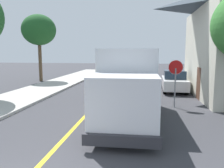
{
  "coord_description": "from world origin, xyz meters",
  "views": [
    {
      "loc": [
        2.76,
        -3.86,
        3.05
      ],
      "look_at": [
        1.12,
        7.74,
        1.4
      ],
      "focal_mm": 35.79,
      "sensor_mm": 36.0,
      "label": 1
    }
  ],
  "objects_px": {
    "box_truck": "(129,81)",
    "stop_sign": "(175,74)",
    "parked_car_near": "(134,84)",
    "parked_car_far": "(139,71)",
    "parked_car_mid": "(134,76)",
    "street_tree_down_block": "(39,30)",
    "parked_car_furthest": "(137,68)",
    "parked_van_across": "(174,81)"
  },
  "relations": [
    {
      "from": "street_tree_down_block",
      "to": "stop_sign",
      "type": "bearing_deg",
      "value": -38.09
    },
    {
      "from": "stop_sign",
      "to": "street_tree_down_block",
      "type": "height_order",
      "value": "street_tree_down_block"
    },
    {
      "from": "parked_car_near",
      "to": "street_tree_down_block",
      "type": "xyz_separation_m",
      "value": [
        -10.28,
        6.5,
        4.59
      ]
    },
    {
      "from": "box_truck",
      "to": "street_tree_down_block",
      "type": "distance_m",
      "value": 16.51
    },
    {
      "from": "parked_car_near",
      "to": "box_truck",
      "type": "bearing_deg",
      "value": -90.0
    },
    {
      "from": "parked_van_across",
      "to": "stop_sign",
      "type": "bearing_deg",
      "value": -97.08
    },
    {
      "from": "box_truck",
      "to": "parked_car_mid",
      "type": "height_order",
      "value": "box_truck"
    },
    {
      "from": "parked_car_mid",
      "to": "parked_car_far",
      "type": "relative_size",
      "value": 1.0
    },
    {
      "from": "box_truck",
      "to": "stop_sign",
      "type": "height_order",
      "value": "box_truck"
    },
    {
      "from": "parked_car_mid",
      "to": "parked_van_across",
      "type": "bearing_deg",
      "value": -48.97
    },
    {
      "from": "parked_van_across",
      "to": "stop_sign",
      "type": "xyz_separation_m",
      "value": [
        -0.68,
        -5.46,
        1.06
      ]
    },
    {
      "from": "parked_car_mid",
      "to": "street_tree_down_block",
      "type": "xyz_separation_m",
      "value": [
        -10.06,
        0.68,
        4.59
      ]
    },
    {
      "from": "parked_car_furthest",
      "to": "parked_car_far",
      "type": "bearing_deg",
      "value": -85.94
    },
    {
      "from": "parked_car_far",
      "to": "parked_van_across",
      "type": "relative_size",
      "value": 0.99
    },
    {
      "from": "box_truck",
      "to": "parked_van_across",
      "type": "bearing_deg",
      "value": 68.53
    },
    {
      "from": "box_truck",
      "to": "parked_car_mid",
      "type": "relative_size",
      "value": 1.62
    },
    {
      "from": "parked_car_near",
      "to": "parked_car_furthest",
      "type": "distance_m",
      "value": 17.61
    },
    {
      "from": "box_truck",
      "to": "parked_car_near",
      "type": "height_order",
      "value": "box_truck"
    },
    {
      "from": "parked_car_mid",
      "to": "box_truck",
      "type": "bearing_deg",
      "value": -88.91
    },
    {
      "from": "box_truck",
      "to": "parked_car_mid",
      "type": "xyz_separation_m",
      "value": [
        -0.22,
        11.72,
        -0.97
      ]
    },
    {
      "from": "parked_car_near",
      "to": "parked_car_mid",
      "type": "bearing_deg",
      "value": 92.19
    },
    {
      "from": "parked_car_near",
      "to": "parked_van_across",
      "type": "bearing_deg",
      "value": 32.65
    },
    {
      "from": "parked_car_near",
      "to": "parked_van_across",
      "type": "relative_size",
      "value": 1.0
    },
    {
      "from": "parked_van_across",
      "to": "stop_sign",
      "type": "distance_m",
      "value": 5.6
    },
    {
      "from": "parked_car_furthest",
      "to": "parked_car_mid",
      "type": "bearing_deg",
      "value": -89.84
    },
    {
      "from": "box_truck",
      "to": "parked_car_furthest",
      "type": "height_order",
      "value": "box_truck"
    },
    {
      "from": "parked_car_far",
      "to": "parked_car_furthest",
      "type": "distance_m",
      "value": 5.74
    },
    {
      "from": "parked_car_near",
      "to": "parked_car_far",
      "type": "relative_size",
      "value": 1.01
    },
    {
      "from": "box_truck",
      "to": "street_tree_down_block",
      "type": "xyz_separation_m",
      "value": [
        -10.28,
        12.4,
        3.61
      ]
    },
    {
      "from": "parked_car_near",
      "to": "parked_car_far",
      "type": "xyz_separation_m",
      "value": [
        0.15,
        11.89,
        0.0
      ]
    },
    {
      "from": "parked_car_far",
      "to": "parked_car_furthest",
      "type": "bearing_deg",
      "value": 94.06
    },
    {
      "from": "box_truck",
      "to": "parked_van_across",
      "type": "height_order",
      "value": "box_truck"
    },
    {
      "from": "parked_car_near",
      "to": "stop_sign",
      "type": "height_order",
      "value": "stop_sign"
    },
    {
      "from": "parked_car_mid",
      "to": "street_tree_down_block",
      "type": "height_order",
      "value": "street_tree_down_block"
    },
    {
      "from": "parked_car_mid",
      "to": "stop_sign",
      "type": "height_order",
      "value": "stop_sign"
    },
    {
      "from": "street_tree_down_block",
      "to": "parked_car_mid",
      "type": "bearing_deg",
      "value": -3.86
    },
    {
      "from": "box_truck",
      "to": "parked_car_far",
      "type": "relative_size",
      "value": 1.62
    },
    {
      "from": "box_truck",
      "to": "street_tree_down_block",
      "type": "relative_size",
      "value": 1.03
    },
    {
      "from": "parked_car_near",
      "to": "street_tree_down_block",
      "type": "bearing_deg",
      "value": 147.72
    },
    {
      "from": "parked_car_near",
      "to": "parked_car_far",
      "type": "height_order",
      "value": "same"
    },
    {
      "from": "parked_car_far",
      "to": "stop_sign",
      "type": "height_order",
      "value": "stop_sign"
    },
    {
      "from": "stop_sign",
      "to": "parked_car_mid",
      "type": "bearing_deg",
      "value": 105.94
    }
  ]
}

